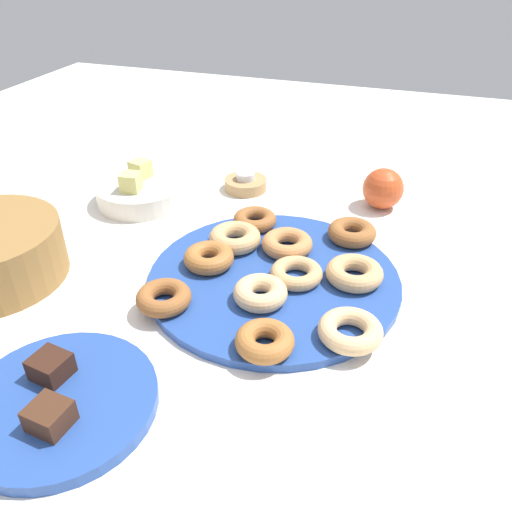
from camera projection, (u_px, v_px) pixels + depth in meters
name	position (u px, v px, depth m)	size (l,w,h in m)	color
ground_plane	(274.00, 282.00, 0.83)	(2.40, 2.40, 0.00)	white
donut_plate	(274.00, 278.00, 0.83)	(0.40, 0.40, 0.01)	#284C9E
donut_0	(209.00, 258.00, 0.84)	(0.08, 0.08, 0.03)	#AD6B33
donut_1	(263.00, 293.00, 0.76)	(0.08, 0.08, 0.03)	#EABC84
donut_2	(235.00, 238.00, 0.89)	(0.09, 0.09, 0.03)	tan
donut_3	(265.00, 341.00, 0.68)	(0.08, 0.08, 0.03)	#AD6B33
donut_4	(287.00, 244.00, 0.88)	(0.09, 0.09, 0.03)	#C6844C
donut_5	(255.00, 220.00, 0.95)	(0.08, 0.08, 0.02)	#995B2D
donut_6	(354.00, 273.00, 0.81)	(0.09, 0.09, 0.03)	tan
donut_7	(350.00, 331.00, 0.69)	(0.09, 0.09, 0.03)	#EABC84
donut_8	(164.00, 298.00, 0.75)	(0.08, 0.08, 0.03)	#995B2D
donut_9	(352.00, 232.00, 0.91)	(0.08, 0.08, 0.03)	#995B2D
donut_10	(296.00, 273.00, 0.81)	(0.08, 0.08, 0.02)	tan
cake_plate	(60.00, 403.00, 0.61)	(0.23, 0.23, 0.02)	#284C9E
brownie_near	(49.00, 416.00, 0.57)	(0.04, 0.04, 0.03)	#472819
brownie_far	(51.00, 366.00, 0.63)	(0.04, 0.04, 0.03)	#381E14
candle_holder	(246.00, 184.00, 1.11)	(0.09, 0.09, 0.02)	tan
tealight	(246.00, 176.00, 1.10)	(0.04, 0.04, 0.01)	silver
fruit_bowl	(141.00, 193.00, 1.06)	(0.18, 0.18, 0.04)	silver
melon_chunk_left	(131.00, 182.00, 1.01)	(0.04, 0.04, 0.04)	#DBD67A
melon_chunk_right	(140.00, 169.00, 1.06)	(0.04, 0.04, 0.04)	#DBD67A
apple	(383.00, 189.00, 1.03)	(0.08, 0.08, 0.08)	#CC4C23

